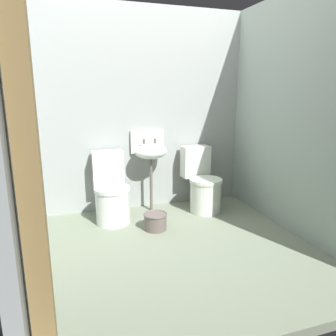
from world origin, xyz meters
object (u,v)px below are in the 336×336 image
wooden_door_post (25,140)px  sink (150,151)px  toilet_right (202,185)px  bucket (155,221)px  toilet_left (111,193)px

wooden_door_post → sink: size_ratio=2.47×
toilet_right → bucket: 0.87m
sink → wooden_door_post: bearing=-120.5°
toilet_right → toilet_left: bearing=-3.2°
wooden_door_post → sink: bearing=59.5°
toilet_left → toilet_right: size_ratio=1.00×
wooden_door_post → toilet_right: 2.69m
toilet_left → bucket: (0.41, -0.41, -0.23)m
wooden_door_post → sink: (1.17, 1.99, -0.47)m
wooden_door_post → bucket: bearing=52.7°
sink → bucket: size_ratio=3.82×
toilet_left → bucket: size_ratio=3.01×
wooden_door_post → bucket: wooden_door_post is taller
bucket → toilet_left: bearing=134.8°
wooden_door_post → toilet_left: (0.65, 1.80, -0.90)m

